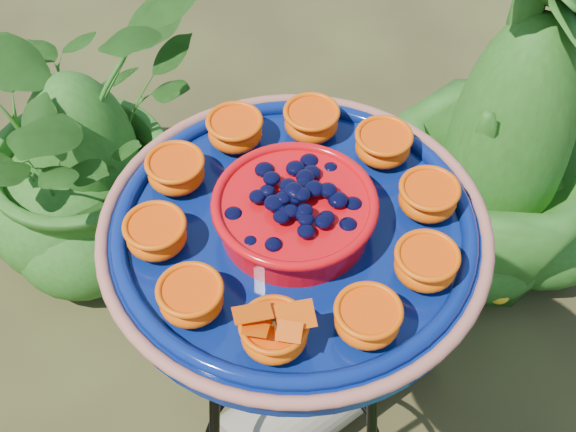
{
  "coord_description": "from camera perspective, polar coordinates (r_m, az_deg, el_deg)",
  "views": [
    {
      "loc": [
        0.14,
        -0.71,
        1.75
      ],
      "look_at": [
        0.09,
        -0.08,
        1.0
      ],
      "focal_mm": 50.0,
      "sensor_mm": 36.0,
      "label": 1
    }
  ],
  "objects": [
    {
      "name": "driftwood_log",
      "position": [
        1.89,
        3.05,
        -12.08
      ],
      "size": [
        0.52,
        0.49,
        0.18
      ],
      "primitive_type": "cylinder",
      "rotation": [
        0.0,
        1.57,
        0.74
      ],
      "color": "gray",
      "rests_on": "ground"
    },
    {
      "name": "shrub_back_left",
      "position": [
        2.05,
        -14.92,
        6.12
      ],
      "size": [
        0.86,
        0.9,
        0.77
      ],
      "primitive_type": "imported",
      "rotation": [
        0.0,
        0.0,
        1.08
      ],
      "color": "#255015",
      "rests_on": "ground"
    },
    {
      "name": "feeder_dish",
      "position": [
        1.0,
        0.47,
        -0.86
      ],
      "size": [
        0.51,
        0.51,
        0.11
      ],
      "rotation": [
        0.0,
        0.0,
        0.08
      ],
      "color": "navy",
      "rests_on": "tripod_stand"
    },
    {
      "name": "tripod_stand",
      "position": [
        1.34,
        0.36,
        -11.98
      ],
      "size": [
        0.36,
        0.38,
        0.93
      ],
      "rotation": [
        0.0,
        0.0,
        0.08
      ],
      "color": "black",
      "rests_on": "ground"
    },
    {
      "name": "shrub_back_right",
      "position": [
        1.92,
        15.84,
        6.55
      ],
      "size": [
        0.75,
        0.75,
        0.98
      ],
      "primitive_type": "imported",
      "rotation": [
        0.0,
        0.0,
        2.08
      ],
      "color": "#255015",
      "rests_on": "ground"
    }
  ]
}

